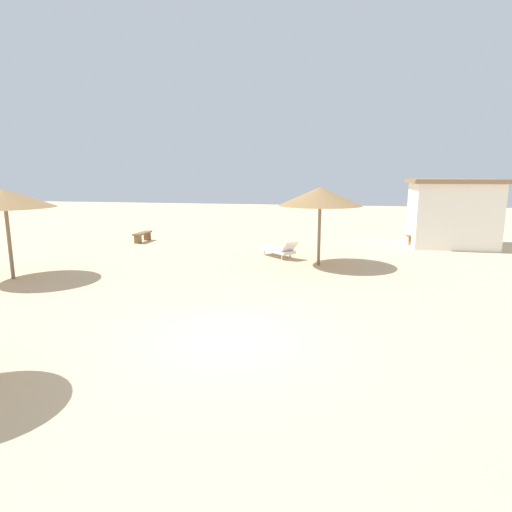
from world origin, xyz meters
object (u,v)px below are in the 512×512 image
Objects in this scene: parasol_4 at (320,196)px; bench_0 at (143,235)px; parasol_3 at (5,199)px; bench_1 at (422,238)px; beach_cabana at (452,212)px; lounger_4 at (279,250)px.

parasol_4 is 2.06× the size of bench_0.
parasol_3 is 17.63m from bench_1.
bench_1 is 0.38× the size of beach_cabana.
beach_cabana is (7.62, 4.53, 1.29)m from lounger_4.
lounger_4 is 7.92m from bench_0.
lounger_4 is 8.96m from beach_cabana.
parasol_3 is at bearing -94.36° from bench_0.
bench_0 and bench_1 have the same top height.
parasol_4 is 0.77× the size of beach_cabana.
bench_1 is (13.82, 1.74, 0.00)m from bench_0.
beach_cabana is (5.93, 5.75, -0.98)m from parasol_4.
bench_0 is (-7.45, 2.70, 0.02)m from lounger_4.
parasol_3 reaches higher than bench_0.
beach_cabana is (15.07, 1.82, 1.27)m from bench_0.
parasol_3 is 0.99× the size of parasol_4.
beach_cabana reaches higher than parasol_4.
parasol_4 is (9.76, 4.19, -0.04)m from parasol_3.
parasol_4 reaches higher than parasol_3.
lounger_4 reaches higher than bench_0.
beach_cabana reaches higher than lounger_4.
lounger_4 is (-1.69, 1.22, -2.27)m from parasol_4.
beach_cabana reaches higher than bench_1.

